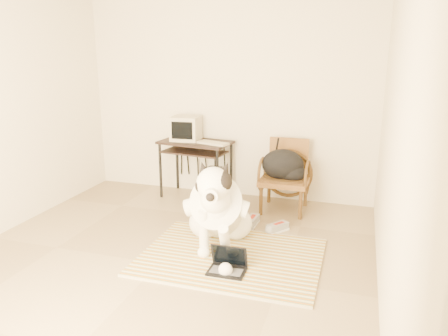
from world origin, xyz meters
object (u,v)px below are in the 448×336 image
at_px(dog, 218,210).
at_px(rattan_chair, 285,175).
at_px(computer_desk, 195,149).
at_px(laptop, 228,265).
at_px(backpack, 284,166).
at_px(crt_monitor, 186,128).
at_px(pc_tower, 211,184).

xyz_separation_m(dog, rattan_chair, (0.47, 1.31, 0.04)).
bearing_deg(computer_desk, dog, -60.62).
xyz_separation_m(laptop, backpack, (0.21, 1.74, 0.51)).
xyz_separation_m(computer_desk, rattan_chair, (1.26, -0.09, -0.23)).
distance_m(dog, crt_monitor, 1.81).
distance_m(pc_tower, rattan_chair, 1.06).
height_order(pc_tower, rattan_chair, rattan_chair).
height_order(dog, crt_monitor, crt_monitor).
relative_size(laptop, rattan_chair, 0.39).
height_order(rattan_chair, backpack, rattan_chair).
xyz_separation_m(laptop, rattan_chair, (0.21, 1.81, 0.37)).
bearing_deg(laptop, backpack, 83.25).
height_order(crt_monitor, pc_tower, crt_monitor).
height_order(laptop, pc_tower, pc_tower).
xyz_separation_m(dog, backpack, (0.46, 1.24, 0.18)).
bearing_deg(computer_desk, laptop, -61.27).
height_order(crt_monitor, backpack, crt_monitor).
bearing_deg(dog, pc_tower, 111.80).
relative_size(crt_monitor, backpack, 0.70).
height_order(laptop, computer_desk, computer_desk).
height_order(laptop, crt_monitor, crt_monitor).
xyz_separation_m(rattan_chair, backpack, (-0.00, -0.07, 0.14)).
relative_size(rattan_chair, backpack, 1.60).
bearing_deg(dog, laptop, -63.11).
xyz_separation_m(laptop, pc_tower, (-0.82, 1.91, 0.13)).
relative_size(laptop, backpack, 0.62).
xyz_separation_m(dog, crt_monitor, (-0.94, 1.45, 0.55)).
relative_size(pc_tower, rattan_chair, 0.49).
relative_size(dog, computer_desk, 1.35).
distance_m(dog, pc_tower, 1.52).
bearing_deg(pc_tower, dog, -68.20).
xyz_separation_m(pc_tower, backpack, (1.02, -0.17, 0.39)).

